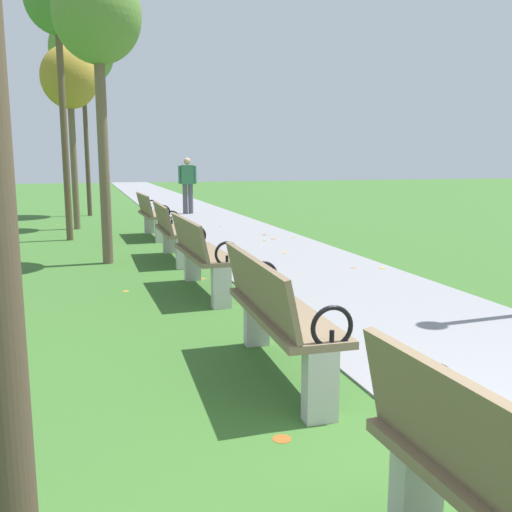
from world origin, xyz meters
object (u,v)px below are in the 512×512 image
(park_bench_2, at_px, (276,313))
(park_bench_5, at_px, (152,214))
(tree_5, at_px, (82,51))
(tree_2, at_px, (97,19))
(tree_4, at_px, (69,80))
(park_bench_4, at_px, (172,230))
(park_bench_3, at_px, (201,253))
(tree_3, at_px, (57,3))
(pedestrian_walking, at_px, (188,182))

(park_bench_2, height_order, park_bench_5, same)
(park_bench_2, distance_m, tree_5, 13.70)
(tree_2, bearing_deg, tree_4, 96.05)
(park_bench_4, bearing_deg, park_bench_5, 90.00)
(park_bench_3, xyz_separation_m, tree_4, (-1.48, 7.09, 2.84))
(park_bench_2, height_order, park_bench_3, same)
(tree_3, bearing_deg, pedestrian_walking, 55.79)
(tree_2, bearing_deg, tree_3, 102.28)
(pedestrian_walking, bearing_deg, park_bench_3, -99.18)
(park_bench_4, relative_size, tree_4, 0.39)
(tree_3, bearing_deg, park_bench_3, -72.91)
(park_bench_2, relative_size, tree_2, 0.37)
(tree_5, bearing_deg, park_bench_4, -81.67)
(park_bench_3, bearing_deg, park_bench_2, -90.00)
(tree_3, bearing_deg, tree_2, -77.72)
(park_bench_2, distance_m, park_bench_4, 5.07)
(tree_2, bearing_deg, park_bench_5, 70.10)
(tree_4, bearing_deg, park_bench_5, -53.60)
(park_bench_5, bearing_deg, tree_2, -109.90)
(tree_4, xyz_separation_m, pedestrian_walking, (3.09, 2.83, -2.39))
(tree_3, bearing_deg, park_bench_2, -78.63)
(park_bench_5, relative_size, tree_3, 0.31)
(park_bench_2, height_order, tree_5, tree_5)
(tree_2, relative_size, tree_3, 0.83)
(park_bench_5, xyz_separation_m, tree_5, (-1.17, 5.21, 4.03))
(tree_4, distance_m, tree_5, 3.43)
(park_bench_3, bearing_deg, tree_3, 107.09)
(tree_2, bearing_deg, park_bench_4, -2.92)
(park_bench_4, xyz_separation_m, pedestrian_walking, (1.60, 7.61, 0.44))
(park_bench_5, distance_m, tree_2, 4.22)
(park_bench_3, relative_size, tree_3, 0.31)
(park_bench_5, xyz_separation_m, tree_3, (-1.60, 0.13, 3.96))
(pedestrian_walking, bearing_deg, tree_5, 172.42)
(tree_3, bearing_deg, tree_4, 86.37)
(park_bench_2, distance_m, park_bench_3, 2.75)
(tree_2, height_order, tree_4, tree_2)
(pedestrian_walking, bearing_deg, park_bench_4, -101.90)
(park_bench_3, xyz_separation_m, tree_3, (-1.60, 5.21, 3.96))
(tree_4, relative_size, tree_5, 0.74)
(pedestrian_walking, bearing_deg, tree_3, -124.21)
(park_bench_3, height_order, tree_2, tree_2)
(park_bench_2, height_order, tree_4, tree_4)
(tree_2, height_order, tree_3, tree_3)
(pedestrian_walking, bearing_deg, tree_2, -108.88)
(park_bench_3, height_order, park_bench_5, same)
(tree_3, height_order, tree_5, tree_5)
(park_bench_4, height_order, tree_3, tree_3)
(tree_3, distance_m, pedestrian_walking, 6.70)
(park_bench_2, distance_m, tree_3, 9.04)
(tree_2, xyz_separation_m, tree_4, (-0.50, 4.73, -0.24))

